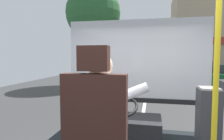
% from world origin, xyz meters
% --- Properties ---
extents(ground, '(18.00, 44.00, 0.06)m').
position_xyz_m(ground, '(0.00, 8.80, -0.02)').
color(ground, '#383838').
extents(bus_driver, '(0.78, 0.58, 0.81)m').
position_xyz_m(bus_driver, '(-0.13, -0.32, 1.46)').
color(bus_driver, '#332D28').
rests_on(bus_driver, driver_seat).
extents(steering_console, '(1.10, 0.93, 0.77)m').
position_xyz_m(steering_console, '(-0.13, 0.92, 0.86)').
color(steering_console, black).
rests_on(steering_console, bus_floor).
extents(handrail_pole, '(0.04, 0.04, 2.24)m').
position_xyz_m(handrail_pole, '(0.78, -0.16, 1.76)').
color(handrail_pole, yellow).
rests_on(handrail_pole, bus_floor).
extents(fare_box, '(0.24, 0.28, 0.93)m').
position_xyz_m(fare_box, '(0.94, 0.61, 1.11)').
color(fare_box, '#333338').
rests_on(fare_box, bus_floor).
extents(windshield_panel, '(2.50, 0.08, 1.48)m').
position_xyz_m(windshield_panel, '(0.00, 1.62, 1.69)').
color(windshield_panel, silver).
extents(street_tree, '(3.53, 3.53, 6.49)m').
position_xyz_m(street_tree, '(-3.52, 10.33, 4.71)').
color(street_tree, '#4C3828').
rests_on(street_tree, ground).
extents(parked_car_green, '(1.93, 3.99, 1.43)m').
position_xyz_m(parked_car_green, '(4.47, 11.63, 0.74)').
color(parked_car_green, '#195633').
rests_on(parked_car_green, ground).
extents(parked_car_blue, '(2.00, 4.17, 1.47)m').
position_xyz_m(parked_car_blue, '(4.50, 16.30, 0.75)').
color(parked_car_blue, navy).
rests_on(parked_car_blue, ground).
extents(parked_car_red, '(1.91, 4.14, 1.27)m').
position_xyz_m(parked_car_red, '(3.94, 21.78, 0.65)').
color(parked_car_red, maroon).
rests_on(parked_car_red, ground).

